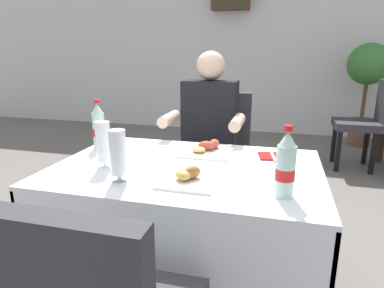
% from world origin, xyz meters
% --- Properties ---
extents(back_wall, '(11.00, 0.12, 2.72)m').
position_xyz_m(back_wall, '(0.00, 4.12, 1.36)').
color(back_wall, silver).
rests_on(back_wall, ground).
extents(main_dining_table, '(1.23, 0.85, 0.73)m').
position_xyz_m(main_dining_table, '(0.14, 0.11, 0.57)').
color(main_dining_table, white).
rests_on(main_dining_table, ground).
extents(chair_far_diner_seat, '(0.44, 0.50, 0.97)m').
position_xyz_m(chair_far_diner_seat, '(0.14, 0.93, 0.55)').
color(chair_far_diner_seat, '#2D2D33').
rests_on(chair_far_diner_seat, ground).
extents(seated_diner_far, '(0.50, 0.46, 1.26)m').
position_xyz_m(seated_diner_far, '(0.09, 0.82, 0.71)').
color(seated_diner_far, '#282D42').
rests_on(seated_diner_far, ground).
extents(plate_near_camera, '(0.23, 0.23, 0.07)m').
position_xyz_m(plate_near_camera, '(0.20, -0.08, 0.75)').
color(plate_near_camera, white).
rests_on(plate_near_camera, main_dining_table).
extents(plate_far_diner, '(0.26, 0.26, 0.06)m').
position_xyz_m(plate_far_diner, '(0.18, 0.35, 0.75)').
color(plate_far_diner, white).
rests_on(plate_far_diner, main_dining_table).
extents(beer_glass_left, '(0.07, 0.07, 0.22)m').
position_xyz_m(beer_glass_left, '(-0.07, -0.15, 0.85)').
color(beer_glass_left, white).
rests_on(beer_glass_left, main_dining_table).
extents(beer_glass_middle, '(0.07, 0.07, 0.22)m').
position_xyz_m(beer_glass_middle, '(-0.22, -0.01, 0.84)').
color(beer_glass_middle, white).
rests_on(beer_glass_middle, main_dining_table).
extents(cola_bottle_primary, '(0.07, 0.07, 0.27)m').
position_xyz_m(cola_bottle_primary, '(-0.41, 0.29, 0.85)').
color(cola_bottle_primary, silver).
rests_on(cola_bottle_primary, main_dining_table).
extents(cola_bottle_secondary, '(0.07, 0.07, 0.27)m').
position_xyz_m(cola_bottle_secondary, '(0.58, -0.12, 0.85)').
color(cola_bottle_secondary, silver).
rests_on(cola_bottle_secondary, main_dining_table).
extents(napkin_cutlery_set, '(0.19, 0.20, 0.01)m').
position_xyz_m(napkin_cutlery_set, '(0.54, 0.36, 0.74)').
color(napkin_cutlery_set, maroon).
rests_on(napkin_cutlery_set, main_dining_table).
extents(background_chair_left, '(0.50, 0.44, 0.97)m').
position_xyz_m(background_chair_left, '(1.44, 2.56, 0.55)').
color(background_chair_left, '#2D2D33').
rests_on(background_chair_left, ground).
extents(potted_plant_corner, '(0.54, 0.54, 1.37)m').
position_xyz_m(potted_plant_corner, '(1.63, 3.59, 0.95)').
color(potted_plant_corner, brown).
rests_on(potted_plant_corner, ground).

